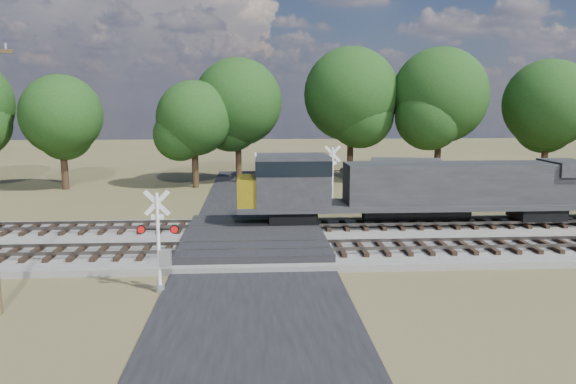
{
  "coord_description": "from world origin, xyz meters",
  "views": [
    {
      "loc": [
        0.02,
        -27.18,
        7.18
      ],
      "look_at": [
        1.81,
        2.0,
        2.43
      ],
      "focal_mm": 35.0,
      "sensor_mm": 36.0,
      "label": 1
    }
  ],
  "objects": [
    {
      "name": "ballast_bed",
      "position": [
        10.0,
        0.5,
        0.15
      ],
      "size": [
        140.0,
        10.0,
        0.3
      ],
      "primitive_type": "cube",
      "color": "gray",
      "rests_on": "ground"
    },
    {
      "name": "crossing_signal_near",
      "position": [
        -3.51,
        -6.43,
        1.64
      ],
      "size": [
        1.59,
        0.34,
        3.93
      ],
      "rotation": [
        0.0,
        0.0,
        -0.04
      ],
      "color": "silver",
      "rests_on": "ground"
    },
    {
      "name": "crossing_signal_far",
      "position": [
        5.02,
        8.66,
        1.81
      ],
      "size": [
        1.75,
        0.43,
        4.36
      ],
      "rotation": [
        0.0,
        0.0,
        3.3
      ],
      "color": "silver",
      "rests_on": "ground"
    },
    {
      "name": "crossing_panel",
      "position": [
        0.0,
        0.5,
        0.32
      ],
      "size": [
        7.0,
        9.0,
        0.62
      ],
      "primitive_type": "cube",
      "color": "#262628",
      "rests_on": "ground"
    },
    {
      "name": "equipment_shed",
      "position": [
        10.15,
        9.29,
        1.65
      ],
      "size": [
        5.72,
        5.72,
        3.25
      ],
      "rotation": [
        0.0,
        0.0,
        -0.23
      ],
      "color": "#492B1F",
      "rests_on": "ground"
    },
    {
      "name": "road",
      "position": [
        0.0,
        0.0,
        0.04
      ],
      "size": [
        7.0,
        60.0,
        0.08
      ],
      "primitive_type": "cube",
      "color": "black",
      "rests_on": "ground"
    },
    {
      "name": "track_far",
      "position": [
        3.12,
        3.0,
        0.41
      ],
      "size": [
        140.0,
        2.6,
        0.33
      ],
      "color": "black",
      "rests_on": "ballast_bed"
    },
    {
      "name": "ground",
      "position": [
        0.0,
        0.0,
        0.0
      ],
      "size": [
        160.0,
        160.0,
        0.0
      ],
      "primitive_type": "plane",
      "color": "#4B4B28",
      "rests_on": "ground"
    },
    {
      "name": "treeline",
      "position": [
        10.5,
        20.11,
        7.14
      ],
      "size": [
        81.73,
        12.34,
        11.93
      ],
      "color": "black",
      "rests_on": "ground"
    },
    {
      "name": "track_near",
      "position": [
        3.12,
        -2.0,
        0.41
      ],
      "size": [
        140.0,
        2.6,
        0.33
      ],
      "color": "black",
      "rests_on": "ballast_bed"
    }
  ]
}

